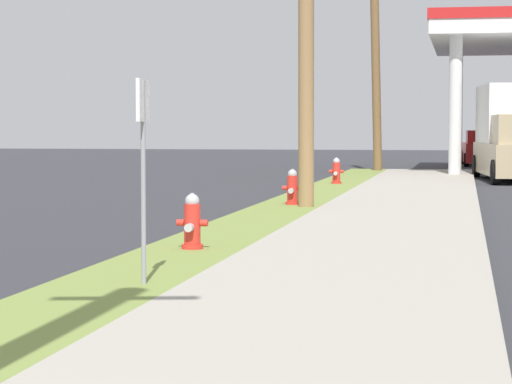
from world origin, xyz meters
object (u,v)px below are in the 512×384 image
object	(u,v)px
utility_pole_background	(375,36)
fire_hydrant_second	(192,225)
street_sign_post	(143,138)
fire_hydrant_fourth	(336,172)
car_red_by_near_pump	(485,149)
fire_hydrant_third	(292,189)

from	to	relation	value
utility_pole_background	fire_hydrant_second	bearing A→B (deg)	-90.57
utility_pole_background	street_sign_post	size ratio (longest dim) A/B	4.61
fire_hydrant_fourth	street_sign_post	size ratio (longest dim) A/B	0.35
fire_hydrant_second	utility_pole_background	xyz separation A→B (m)	(0.27, 27.01, 4.64)
utility_pole_background	car_red_by_near_pump	world-z (taller)	utility_pole_background
fire_hydrant_fourth	street_sign_post	distance (m)	20.49
fire_hydrant_third	fire_hydrant_fourth	xyz separation A→B (m)	(-0.06, 8.64, 0.00)
fire_hydrant_second	fire_hydrant_third	world-z (taller)	same
fire_hydrant_fourth	utility_pole_background	distance (m)	10.89
fire_hydrant_third	utility_pole_background	bearing A→B (deg)	89.26
street_sign_post	utility_pole_background	bearing A→B (deg)	90.06
fire_hydrant_second	street_sign_post	world-z (taller)	street_sign_post
fire_hydrant_second	car_red_by_near_pump	xyz separation A→B (m)	(4.45, 36.26, 0.28)
fire_hydrant_third	fire_hydrant_second	bearing A→B (deg)	-90.21
utility_pole_background	fire_hydrant_fourth	bearing A→B (deg)	-91.75
fire_hydrant_third	utility_pole_background	distance (m)	19.06
street_sign_post	fire_hydrant_fourth	bearing A→B (deg)	90.93
fire_hydrant_third	fire_hydrant_fourth	size ratio (longest dim) A/B	1.00
fire_hydrant_second	car_red_by_near_pump	distance (m)	36.53
fire_hydrant_second	fire_hydrant_fourth	size ratio (longest dim) A/B	1.00
fire_hydrant_second	fire_hydrant_third	size ratio (longest dim) A/B	1.00
fire_hydrant_second	street_sign_post	size ratio (longest dim) A/B	0.35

